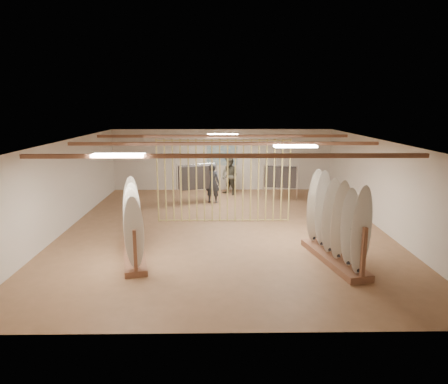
{
  "coord_description": "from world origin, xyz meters",
  "views": [
    {
      "loc": [
        -0.18,
        -12.25,
        3.89
      ],
      "look_at": [
        0.0,
        0.0,
        1.2
      ],
      "focal_mm": 32.0,
      "sensor_mm": 36.0,
      "label": 1
    }
  ],
  "objects_px": {
    "rack_left": "(133,233)",
    "clothing_rack_a": "(197,177)",
    "shopper_a": "(212,180)",
    "shopper_b": "(230,173)",
    "rack_right": "(335,234)",
    "clothing_rack_b": "(281,177)"
  },
  "relations": [
    {
      "from": "rack_right",
      "to": "clothing_rack_b",
      "type": "height_order",
      "value": "rack_right"
    },
    {
      "from": "shopper_a",
      "to": "rack_left",
      "type": "bearing_deg",
      "value": 83.19
    },
    {
      "from": "shopper_a",
      "to": "shopper_b",
      "type": "xyz_separation_m",
      "value": [
        0.74,
        1.46,
        0.03
      ]
    },
    {
      "from": "clothing_rack_b",
      "to": "rack_right",
      "type": "bearing_deg",
      "value": -74.53
    },
    {
      "from": "clothing_rack_a",
      "to": "clothing_rack_b",
      "type": "xyz_separation_m",
      "value": [
        3.45,
        0.55,
        -0.1
      ]
    },
    {
      "from": "rack_left",
      "to": "shopper_a",
      "type": "distance_m",
      "value": 6.2
    },
    {
      "from": "shopper_a",
      "to": "shopper_b",
      "type": "distance_m",
      "value": 1.64
    },
    {
      "from": "clothing_rack_a",
      "to": "shopper_a",
      "type": "height_order",
      "value": "shopper_a"
    },
    {
      "from": "clothing_rack_b",
      "to": "shopper_a",
      "type": "distance_m",
      "value": 2.85
    },
    {
      "from": "rack_left",
      "to": "rack_right",
      "type": "distance_m",
      "value": 5.14
    },
    {
      "from": "rack_left",
      "to": "shopper_b",
      "type": "bearing_deg",
      "value": 56.07
    },
    {
      "from": "rack_right",
      "to": "shopper_b",
      "type": "bearing_deg",
      "value": 95.21
    },
    {
      "from": "rack_left",
      "to": "clothing_rack_a",
      "type": "bearing_deg",
      "value": 63.35
    },
    {
      "from": "rack_left",
      "to": "shopper_a",
      "type": "xyz_separation_m",
      "value": [
        1.97,
        5.87,
        0.27
      ]
    },
    {
      "from": "rack_right",
      "to": "shopper_b",
      "type": "xyz_separation_m",
      "value": [
        -2.41,
        7.73,
        0.21
      ]
    },
    {
      "from": "clothing_rack_b",
      "to": "shopper_b",
      "type": "xyz_separation_m",
      "value": [
        -2.07,
        0.99,
        -0.01
      ]
    },
    {
      "from": "rack_right",
      "to": "shopper_a",
      "type": "height_order",
      "value": "rack_right"
    },
    {
      "from": "clothing_rack_a",
      "to": "shopper_b",
      "type": "relative_size",
      "value": 0.86
    },
    {
      "from": "clothing_rack_a",
      "to": "rack_right",
      "type": "bearing_deg",
      "value": -80.61
    },
    {
      "from": "shopper_b",
      "to": "shopper_a",
      "type": "bearing_deg",
      "value": -73.05
    },
    {
      "from": "rack_right",
      "to": "clothing_rack_a",
      "type": "distance_m",
      "value": 7.26
    },
    {
      "from": "clothing_rack_b",
      "to": "rack_left",
      "type": "bearing_deg",
      "value": -114.4
    }
  ]
}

